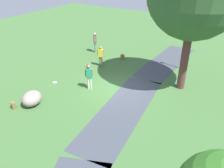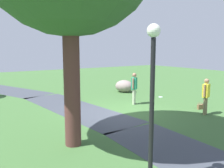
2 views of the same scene
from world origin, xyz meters
name	(u,v)px [view 1 (image 1 of 2)]	position (x,y,z in m)	size (l,w,h in m)	color
ground_plane	(119,89)	(0.00, 0.00, 0.00)	(48.00, 48.00, 0.00)	#3C6532
footpath_segment_near	(166,61)	(-6.00, 1.10, 0.00)	(8.06, 2.53, 0.01)	#3B404A
footpath_segment_mid	(123,110)	(1.97, 1.42, 0.00)	(8.20, 3.16, 0.01)	#3B404A
lamp_post	(189,43)	(-5.19, 2.86, 2.13)	(0.28, 0.28, 3.44)	black
lawn_boulder	(32,98)	(4.22, -3.33, 0.41)	(1.55, 1.41, 0.82)	gray
woman_with_handbag	(101,55)	(-2.38, -3.00, 0.95)	(0.34, 0.50, 1.64)	olive
man_near_boulder	(89,75)	(0.98, -1.61, 0.97)	(0.41, 0.44, 1.68)	beige
passerby_on_path	(95,41)	(-4.67, -5.16, 1.05)	(0.45, 0.40, 1.80)	slate
handbag_on_grass	(89,66)	(-1.66, -3.64, 0.14)	(0.32, 0.34, 0.31)	brown
backpack_by_boulder	(14,105)	(5.04, -3.92, 0.19)	(0.33, 0.33, 0.40)	brown
spare_backpack_on_lawn	(123,57)	(-4.53, -2.25, 0.19)	(0.33, 0.33, 0.40)	brown
frisbee_on_grass	(55,82)	(1.56, -4.16, 0.01)	(0.26, 0.26, 0.02)	white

